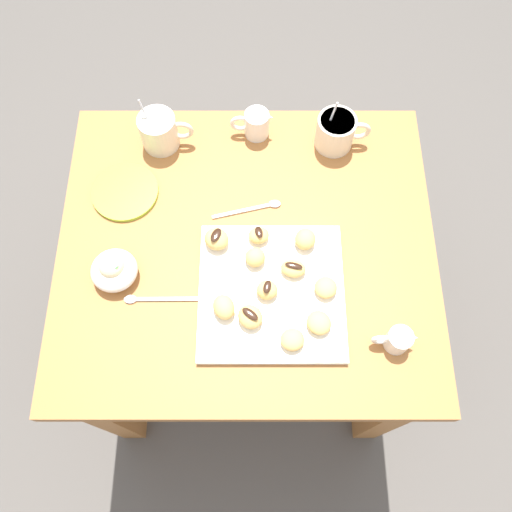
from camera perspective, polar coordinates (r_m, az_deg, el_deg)
ground_plane at (r=1.88m, az=-0.68°, el=-8.02°), size 8.00×8.00×0.00m
dining_table at (r=1.35m, az=-0.94°, el=-1.51°), size 0.86×0.76×0.71m
pastry_plate_square at (r=1.16m, az=1.64°, el=-3.87°), size 0.31×0.31×0.02m
coffee_mug_cream_left at (r=1.33m, az=-10.30°, el=13.03°), size 0.13×0.09×0.14m
coffee_mug_cream_right at (r=1.33m, az=8.54°, el=13.07°), size 0.13×0.09×0.14m
cream_pitcher_white at (r=1.34m, az=-0.05°, el=14.00°), size 0.10×0.06×0.07m
ice_cream_bowl at (r=1.19m, az=-14.98°, el=-1.43°), size 0.10×0.10×0.08m
chocolate_sauce_pitcher at (r=1.14m, az=14.91°, el=-8.61°), size 0.09×0.05×0.06m
saucer_lime_left at (r=1.31m, az=-13.85°, el=6.67°), size 0.16×0.16×0.01m
loose_spoon_near_saucer at (r=1.18m, az=-11.01°, el=-4.56°), size 0.16×0.02×0.01m
loose_spoon_by_plate at (r=1.25m, az=-0.16°, el=5.14°), size 0.16×0.05×0.01m
beignet_0 at (r=1.18m, az=-4.26°, el=1.85°), size 0.08×0.07×0.04m
chocolate_drizzle_0 at (r=1.16m, az=-4.33°, el=2.28°), size 0.03×0.04×0.00m
beignet_1 at (r=1.16m, az=-0.12°, el=-0.13°), size 0.06×0.06×0.04m
beignet_2 at (r=1.13m, az=1.17°, el=-3.65°), size 0.05×0.05×0.04m
chocolate_drizzle_2 at (r=1.12m, az=1.19°, el=-3.30°), size 0.02×0.03×0.00m
beignet_3 at (r=1.11m, az=-0.64°, el=-6.51°), size 0.07×0.07×0.04m
chocolate_drizzle_3 at (r=1.10m, az=-0.65°, el=-6.21°), size 0.04×0.04×0.00m
beignet_4 at (r=1.16m, az=3.99°, el=-1.34°), size 0.06×0.05×0.03m
chocolate_drizzle_4 at (r=1.14m, az=4.04°, el=-1.03°), size 0.04×0.02×0.00m
beignet_5 at (r=1.19m, az=0.28°, el=2.23°), size 0.05×0.05×0.03m
chocolate_drizzle_5 at (r=1.17m, az=0.28°, el=2.58°), size 0.02×0.03×0.00m
beignet_6 at (r=1.12m, az=6.72°, el=-7.10°), size 0.07×0.07×0.03m
beignet_7 at (r=1.18m, az=5.27°, el=1.68°), size 0.05×0.06×0.04m
beignet_8 at (r=1.15m, az=7.45°, el=-3.37°), size 0.05×0.05×0.03m
beignet_9 at (r=1.11m, az=3.89°, el=-8.91°), size 0.05×0.05×0.03m
beignet_10 at (r=1.12m, az=-3.47°, el=-5.48°), size 0.06×0.07×0.04m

